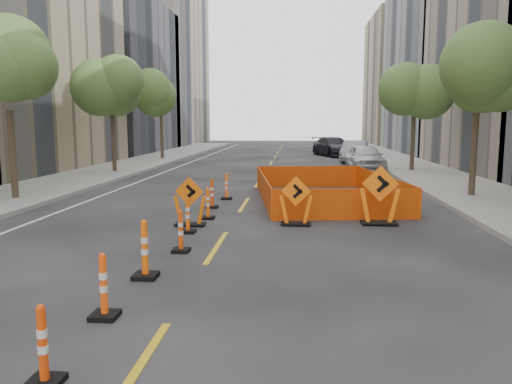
# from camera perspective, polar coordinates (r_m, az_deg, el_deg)

# --- Properties ---
(ground_plane) EXTENTS (140.00, 140.00, 0.00)m
(ground_plane) POSITION_cam_1_polar(r_m,az_deg,el_deg) (7.97, -9.20, -13.30)
(ground_plane) COLOR black
(sidewalk_left) EXTENTS (4.00, 90.00, 0.15)m
(sidewalk_left) POSITION_cam_1_polar(r_m,az_deg,el_deg) (22.23, -24.50, 0.04)
(sidewalk_left) COLOR gray
(sidewalk_left) RESTS_ON ground
(sidewalk_right) EXTENTS (4.00, 90.00, 0.15)m
(sidewalk_right) POSITION_cam_1_polar(r_m,az_deg,el_deg) (20.68, 24.94, -0.53)
(sidewalk_right) COLOR gray
(sidewalk_right) RESTS_ON ground
(bld_left_d) EXTENTS (12.00, 16.00, 14.00)m
(bld_left_d) POSITION_cam_1_polar(r_m,az_deg,el_deg) (50.25, -17.72, 12.36)
(bld_left_d) COLOR #4C4C51
(bld_left_d) RESTS_ON ground
(bld_left_e) EXTENTS (12.00, 20.00, 20.00)m
(bld_left_e) POSITION_cam_1_polar(r_m,az_deg,el_deg) (65.95, -12.26, 14.05)
(bld_left_e) COLOR gray
(bld_left_e) RESTS_ON ground
(bld_right_d) EXTENTS (12.00, 18.00, 20.00)m
(bld_right_d) POSITION_cam_1_polar(r_m,az_deg,el_deg) (50.27, 23.13, 15.55)
(bld_right_d) COLOR gray
(bld_right_d) RESTS_ON ground
(bld_right_e) EXTENTS (12.00, 14.00, 16.00)m
(bld_right_e) POSITION_cam_1_polar(r_m,az_deg,el_deg) (67.72, 18.07, 11.98)
(bld_right_e) COLOR tan
(bld_right_e) RESTS_ON ground
(tree_l_b) EXTENTS (2.80, 2.80, 5.95)m
(tree_l_b) POSITION_cam_1_polar(r_m,az_deg,el_deg) (20.08, -26.55, 11.89)
(tree_l_b) COLOR #382B1E
(tree_l_b) RESTS_ON ground
(tree_l_c) EXTENTS (2.80, 2.80, 5.95)m
(tree_l_c) POSITION_cam_1_polar(r_m,az_deg,el_deg) (29.11, -16.17, 10.95)
(tree_l_c) COLOR #382B1E
(tree_l_c) RESTS_ON ground
(tree_l_d) EXTENTS (2.80, 2.80, 5.95)m
(tree_l_d) POSITION_cam_1_polar(r_m,az_deg,el_deg) (38.62, -10.82, 10.33)
(tree_l_d) COLOR #382B1E
(tree_l_d) RESTS_ON ground
(tree_r_b) EXTENTS (2.80, 2.80, 5.95)m
(tree_r_b) POSITION_cam_1_polar(r_m,az_deg,el_deg) (20.35, 24.08, 11.97)
(tree_r_b) COLOR #382B1E
(tree_r_b) RESTS_ON ground
(tree_r_c) EXTENTS (2.80, 2.80, 5.95)m
(tree_r_c) POSITION_cam_1_polar(r_m,az_deg,el_deg) (29.97, 17.70, 10.80)
(tree_r_c) COLOR #382B1E
(tree_r_c) RESTS_ON ground
(channelizer_1) EXTENTS (0.37, 0.37, 0.94)m
(channelizer_1) POSITION_cam_1_polar(r_m,az_deg,el_deg) (6.15, -23.19, -15.81)
(channelizer_1) COLOR red
(channelizer_1) RESTS_ON ground
(channelizer_2) EXTENTS (0.39, 0.39, 0.99)m
(channelizer_2) POSITION_cam_1_polar(r_m,az_deg,el_deg) (7.79, -17.03, -10.21)
(channelizer_2) COLOR #F9470A
(channelizer_2) RESTS_ON ground
(channelizer_3) EXTENTS (0.44, 0.44, 1.11)m
(channelizer_3) POSITION_cam_1_polar(r_m,az_deg,el_deg) (9.49, -12.60, -6.38)
(channelizer_3) COLOR #EA5709
(channelizer_3) RESTS_ON ground
(channelizer_4) EXTENTS (0.38, 0.38, 0.96)m
(channelizer_4) POSITION_cam_1_polar(r_m,az_deg,el_deg) (11.24, -8.60, -4.42)
(channelizer_4) COLOR #D53D08
(channelizer_4) RESTS_ON ground
(channelizer_5) EXTENTS (0.38, 0.38, 0.96)m
(channelizer_5) POSITION_cam_1_polar(r_m,az_deg,el_deg) (13.12, -7.81, -2.60)
(channelizer_5) COLOR #E45009
(channelizer_5) RESTS_ON ground
(channelizer_6) EXTENTS (0.38, 0.38, 0.95)m
(channelizer_6) POSITION_cam_1_polar(r_m,az_deg,el_deg) (14.93, -5.52, -1.29)
(channelizer_6) COLOR #FF640A
(channelizer_6) RESTS_ON ground
(channelizer_7) EXTENTS (0.39, 0.39, 1.00)m
(channelizer_7) POSITION_cam_1_polar(r_m,az_deg,el_deg) (16.82, -5.05, -0.16)
(channelizer_7) COLOR red
(channelizer_7) RESTS_ON ground
(channelizer_8) EXTENTS (0.38, 0.38, 0.98)m
(channelizer_8) POSITION_cam_1_polar(r_m,az_deg,el_deg) (18.66, -3.39, 0.64)
(channelizer_8) COLOR #FF550A
(channelizer_8) RESTS_ON ground
(chevron_sign_left) EXTENTS (0.98, 0.66, 1.38)m
(chevron_sign_left) POSITION_cam_1_polar(r_m,az_deg,el_deg) (13.99, -7.58, -1.06)
(chevron_sign_left) COLOR #D75809
(chevron_sign_left) RESTS_ON ground
(chevron_sign_center) EXTENTS (1.01, 0.71, 1.39)m
(chevron_sign_center) POSITION_cam_1_polar(r_m,az_deg,el_deg) (13.97, 4.59, -1.01)
(chevron_sign_center) COLOR #FF680A
(chevron_sign_center) RESTS_ON ground
(chevron_sign_right) EXTENTS (1.17, 0.76, 1.67)m
(chevron_sign_right) POSITION_cam_1_polar(r_m,az_deg,el_deg) (14.42, 13.97, -0.37)
(chevron_sign_right) COLOR orange
(chevron_sign_right) RESTS_ON ground
(safety_fence) EXTENTS (5.39, 8.06, 0.94)m
(safety_fence) POSITION_cam_1_polar(r_m,az_deg,el_deg) (18.57, 7.70, 0.49)
(safety_fence) COLOR orange
(safety_fence) RESTS_ON ground
(parked_car_near) EXTENTS (2.14, 4.75, 1.58)m
(parked_car_near) POSITION_cam_1_polar(r_m,az_deg,el_deg) (30.25, 12.37, 3.88)
(parked_car_near) COLOR silver
(parked_car_near) RESTS_ON ground
(parked_car_mid) EXTENTS (2.58, 4.92, 1.54)m
(parked_car_mid) POSITION_cam_1_polar(r_m,az_deg,el_deg) (36.66, 11.23, 4.58)
(parked_car_mid) COLOR gray
(parked_car_mid) RESTS_ON ground
(parked_car_far) EXTENTS (3.98, 5.96, 1.60)m
(parked_car_far) POSITION_cam_1_polar(r_m,az_deg,el_deg) (42.82, 8.87, 5.15)
(parked_car_far) COLOR black
(parked_car_far) RESTS_ON ground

